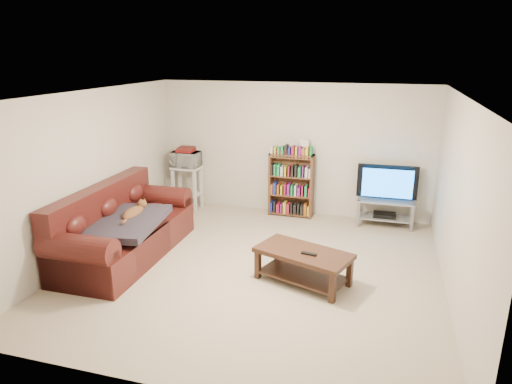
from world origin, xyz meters
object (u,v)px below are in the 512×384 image
(tv_stand, at_px, (385,208))
(bookshelf, at_px, (291,184))
(coffee_table, at_px, (303,260))
(sofa, at_px, (121,232))

(tv_stand, relative_size, bookshelf, 0.82)
(coffee_table, xyz_separation_m, tv_stand, (1.00, 2.42, 0.01))
(sofa, distance_m, tv_stand, 4.40)
(tv_stand, distance_m, bookshelf, 1.70)
(sofa, xyz_separation_m, tv_stand, (3.74, 2.33, -0.04))
(coffee_table, distance_m, bookshelf, 2.58)
(sofa, relative_size, coffee_table, 1.82)
(sofa, distance_m, bookshelf, 3.16)
(sofa, bearing_deg, coffee_table, -2.24)
(bookshelf, bearing_deg, sofa, -129.99)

